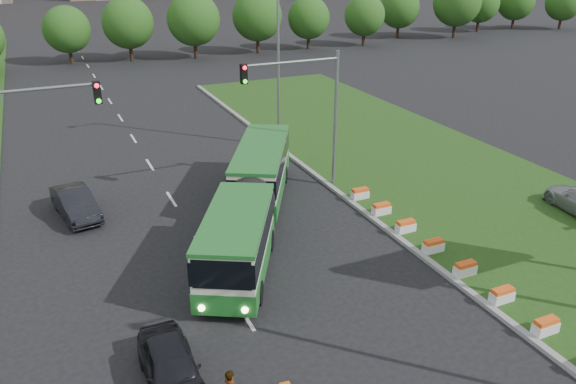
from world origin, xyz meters
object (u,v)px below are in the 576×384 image
articulated_bus (244,199)px  car_left_far (75,203)px  traffic_mast_median (310,101)px  car_left_near (171,368)px  traffic_mast_left (11,143)px

articulated_bus → car_left_far: size_ratio=3.52×
traffic_mast_median → car_left_near: bearing=-131.7°
traffic_mast_median → traffic_mast_left: bearing=-176.2°
articulated_bus → car_left_near: size_ratio=3.73×
car_left_near → articulated_bus: bearing=58.3°
traffic_mast_left → car_left_far: size_ratio=1.75×
traffic_mast_median → articulated_bus: 7.08m
car_left_near → traffic_mast_median: bearing=49.2°
traffic_mast_median → car_left_near: traffic_mast_median is taller
articulated_bus → traffic_mast_median: bearing=59.6°
car_left_near → traffic_mast_left: bearing=109.3°
traffic_mast_median → car_left_far: 13.82m
traffic_mast_median → articulated_bus: traffic_mast_median is taller
traffic_mast_left → car_left_near: size_ratio=1.85×
traffic_mast_median → articulated_bus: bearing=-149.1°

